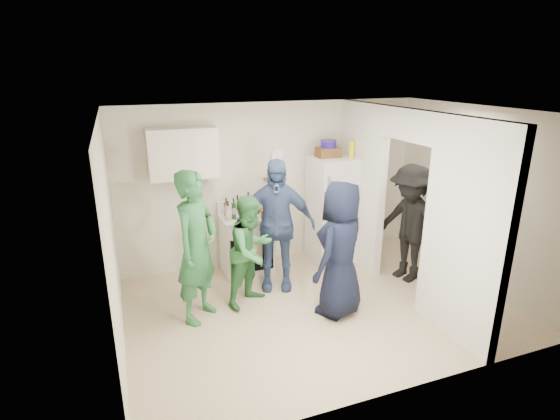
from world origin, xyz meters
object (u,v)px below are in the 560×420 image
at_px(person_green_left, 197,247).
at_px(person_green_center, 251,251).
at_px(blue_bowl, 328,144).
at_px(wicker_basket, 328,152).
at_px(person_denim, 275,225).
at_px(fridge, 333,209).
at_px(person_nook, 409,223).
at_px(yellow_cup_stack_top, 352,149).
at_px(stove, 246,243).
at_px(person_navy, 340,250).

relative_size(person_green_left, person_green_center, 1.28).
relative_size(blue_bowl, person_green_left, 0.13).
distance_m(wicker_basket, person_green_center, 2.08).
distance_m(wicker_basket, person_denim, 1.52).
xyz_separation_m(fridge, person_nook, (0.68, -1.04, 0.02)).
bearing_deg(wicker_basket, blue_bowl, 0.00).
height_order(person_green_left, person_green_center, person_green_left).
bearing_deg(person_green_center, yellow_cup_stack_top, -6.55).
xyz_separation_m(blue_bowl, person_denim, (-1.10, -0.66, -0.95)).
bearing_deg(person_nook, blue_bowl, -157.96).
bearing_deg(person_denim, wicker_basket, 51.20).
bearing_deg(stove, wicker_basket, 0.86).
bearing_deg(person_nook, person_green_center, -106.64).
bearing_deg(wicker_basket, person_navy, -110.37).
relative_size(person_denim, person_nook, 1.08).
xyz_separation_m(yellow_cup_stack_top, person_denim, (-1.42, -0.51, -0.87)).
distance_m(fridge, person_green_center, 1.88).
height_order(stove, person_green_left, person_green_left).
height_order(fridge, person_denim, person_denim).
height_order(blue_bowl, person_green_center, blue_bowl).
xyz_separation_m(wicker_basket, person_nook, (0.78, -1.09, -0.89)).
xyz_separation_m(person_green_left, person_green_center, (0.71, 0.13, -0.21)).
bearing_deg(fridge, yellow_cup_stack_top, -24.44).
distance_m(wicker_basket, person_navy, 1.91).
distance_m(person_green_left, person_navy, 1.74).
height_order(wicker_basket, person_green_left, person_green_left).
xyz_separation_m(stove, fridge, (1.44, -0.03, 0.39)).
bearing_deg(wicker_basket, stove, -179.14).
bearing_deg(wicker_basket, person_nook, -54.52).
relative_size(fridge, wicker_basket, 4.77).
distance_m(person_green_center, person_navy, 1.14).
bearing_deg(person_denim, fridge, 47.18).
height_order(stove, fridge, fridge).
bearing_deg(person_denim, blue_bowl, 51.20).
distance_m(yellow_cup_stack_top, person_green_center, 2.29).
xyz_separation_m(fridge, person_navy, (-0.69, -1.54, 0.02)).
distance_m(blue_bowl, person_navy, 1.98).
height_order(stove, person_navy, person_navy).
xyz_separation_m(stove, person_navy, (0.75, -1.57, 0.42)).
relative_size(yellow_cup_stack_top, person_navy, 0.15).
bearing_deg(person_denim, person_green_center, -125.07).
distance_m(fridge, blue_bowl, 1.05).
bearing_deg(fridge, wicker_basket, 153.43).
distance_m(stove, person_green_left, 1.50).
relative_size(yellow_cup_stack_top, person_green_left, 0.13).
bearing_deg(wicker_basket, person_green_center, -147.91).
bearing_deg(person_green_center, person_green_left, 159.99).
bearing_deg(yellow_cup_stack_top, person_navy, -122.30).
xyz_separation_m(yellow_cup_stack_top, person_navy, (-0.91, -1.44, -0.94)).
bearing_deg(yellow_cup_stack_top, person_denim, -160.21).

